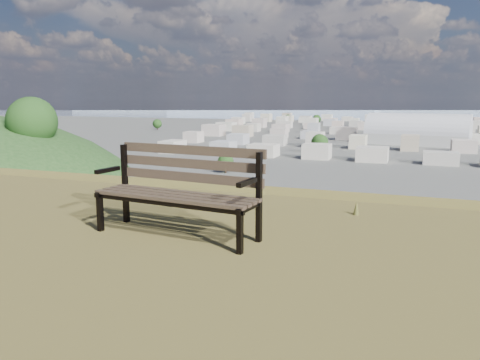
% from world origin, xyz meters
% --- Properties ---
extents(park_bench, '(1.92, 0.79, 0.97)m').
position_xyz_m(park_bench, '(0.67, 1.62, 25.55)').
color(park_bench, '#4A3D2A').
rests_on(park_bench, hilltop_mesa).
extents(arena, '(58.60, 32.67, 23.38)m').
position_xyz_m(arena, '(3.62, 283.99, 5.51)').
color(arena, beige).
rests_on(arena, ground).
extents(city_blocks, '(395.00, 361.00, 7.00)m').
position_xyz_m(city_blocks, '(0.00, 394.44, 3.50)').
color(city_blocks, beige).
rests_on(city_blocks, ground).
extents(city_trees, '(406.52, 387.20, 9.98)m').
position_xyz_m(city_trees, '(-26.39, 319.00, 4.83)').
color(city_trees, '#38261C').
rests_on(city_trees, ground).
extents(bay_water, '(2400.00, 700.00, 0.12)m').
position_xyz_m(bay_water, '(0.00, 900.00, 0.00)').
color(bay_water, '#8693AA').
rests_on(bay_water, ground).
extents(far_hills, '(2050.00, 340.00, 60.00)m').
position_xyz_m(far_hills, '(-60.92, 1402.93, 25.47)').
color(far_hills, '#A4B8CB').
rests_on(far_hills, ground).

